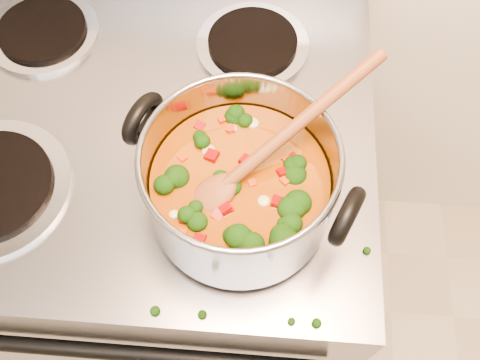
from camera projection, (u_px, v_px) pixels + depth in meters
The scene contains 4 objects.
electric_range at pixel (167, 225), 1.24m from camera, with size 0.76×0.69×1.08m.
stockpot at pixel (240, 184), 0.69m from camera, with size 0.31×0.25×0.15m.
wooden_spoon at pixel (254, 161), 0.66m from camera, with size 0.25×0.21×0.13m.
cooktop_crumbs at pixel (250, 187), 0.78m from camera, with size 0.38×0.31×0.01m.
Camera 1 is at (0.14, 0.68, 1.61)m, focal length 40.00 mm.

